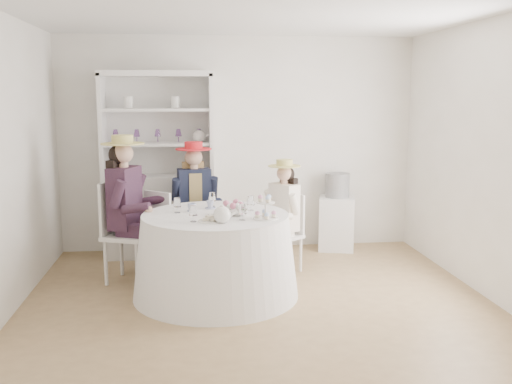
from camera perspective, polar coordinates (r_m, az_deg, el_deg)
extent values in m
plane|color=olive|center=(5.64, 0.12, -10.74)|extent=(4.50, 4.50, 0.00)
plane|color=white|center=(5.34, 0.13, 17.54)|extent=(4.50, 4.50, 0.00)
plane|color=silver|center=(7.31, -1.74, 4.80)|extent=(4.50, 0.00, 4.50)
plane|color=silver|center=(3.37, 4.16, -0.90)|extent=(4.50, 0.00, 4.50)
plane|color=silver|center=(5.53, -23.71, 2.44)|extent=(0.00, 4.50, 4.50)
plane|color=silver|center=(6.02, 21.94, 3.07)|extent=(0.00, 4.50, 4.50)
cone|color=white|center=(5.67, -4.05, -6.39)|extent=(1.63, 1.63, 0.80)
cylinder|color=white|center=(5.57, -4.10, -2.32)|extent=(1.43, 1.43, 0.02)
cube|color=silver|center=(7.17, -9.58, -2.31)|extent=(1.40, 0.73, 1.00)
cube|color=silver|center=(7.24, -9.74, 6.67)|extent=(1.32, 0.28, 1.22)
cube|color=silver|center=(7.02, -9.98, 11.56)|extent=(1.40, 0.73, 0.07)
cube|color=silver|center=(7.09, -15.07, 6.42)|extent=(0.13, 0.50, 1.22)
cube|color=silver|center=(7.02, -4.55, 6.69)|extent=(0.13, 0.50, 1.22)
cube|color=silver|center=(7.04, -9.78, 4.78)|extent=(1.30, 0.66, 0.03)
cube|color=silver|center=(7.02, -9.88, 8.12)|extent=(1.30, 0.66, 0.03)
sphere|color=white|center=(7.02, -5.71, 5.59)|extent=(0.16, 0.16, 0.16)
cube|color=silver|center=(7.43, 8.05, -3.09)|extent=(0.54, 0.54, 0.68)
cylinder|color=black|center=(7.34, 8.14, 0.68)|extent=(0.41, 0.41, 0.31)
cube|color=silver|center=(6.19, -12.67, -4.30)|extent=(0.57, 0.57, 0.04)
cylinder|color=silver|center=(6.03, -11.82, -7.16)|extent=(0.04, 0.04, 0.49)
cylinder|color=silver|center=(6.34, -10.42, -6.29)|extent=(0.04, 0.04, 0.49)
cylinder|color=silver|center=(6.19, -14.80, -6.85)|extent=(0.04, 0.04, 0.49)
cylinder|color=silver|center=(6.49, -13.29, -6.02)|extent=(0.04, 0.04, 0.49)
cube|color=silver|center=(6.22, -14.42, -1.48)|extent=(0.18, 0.41, 0.55)
cube|color=black|center=(6.12, -13.00, -0.55)|extent=(0.35, 0.45, 0.64)
cube|color=black|center=(6.03, -11.99, -3.79)|extent=(0.40, 0.27, 0.13)
cylinder|color=black|center=(6.05, -10.55, -6.96)|extent=(0.11, 0.11, 0.51)
cylinder|color=black|center=(5.88, -13.65, -0.21)|extent=(0.22, 0.16, 0.31)
cube|color=black|center=(6.20, -11.19, -3.38)|extent=(0.40, 0.27, 0.13)
cylinder|color=black|center=(6.22, -9.78, -6.46)|extent=(0.11, 0.11, 0.51)
cylinder|color=black|center=(6.29, -11.72, 0.48)|extent=(0.22, 0.16, 0.31)
cylinder|color=#D8A889|center=(6.07, -13.12, 2.65)|extent=(0.10, 0.10, 0.09)
sphere|color=#D8A889|center=(6.06, -13.16, 3.79)|extent=(0.21, 0.21, 0.21)
sphere|color=black|center=(6.08, -13.58, 3.64)|extent=(0.21, 0.21, 0.21)
cube|color=black|center=(6.13, -13.80, 1.22)|extent=(0.18, 0.28, 0.42)
cylinder|color=tan|center=(6.05, -13.20, 4.73)|extent=(0.44, 0.44, 0.01)
cylinder|color=tan|center=(6.04, -13.21, 5.15)|extent=(0.22, 0.22, 0.09)
cube|color=silver|center=(6.65, -6.09, -3.49)|extent=(0.46, 0.46, 0.04)
cylinder|color=silver|center=(6.53, -7.27, -5.90)|extent=(0.04, 0.04, 0.45)
cylinder|color=silver|center=(6.57, -4.42, -5.74)|extent=(0.04, 0.04, 0.45)
cylinder|color=silver|center=(6.84, -7.63, -5.18)|extent=(0.04, 0.04, 0.45)
cylinder|color=silver|center=(6.89, -4.91, -5.03)|extent=(0.04, 0.04, 0.45)
cube|color=silver|center=(6.77, -6.37, -0.86)|extent=(0.39, 0.08, 0.51)
cube|color=#181E31|center=(6.59, -6.18, -0.24)|extent=(0.39, 0.25, 0.60)
cube|color=tan|center=(6.59, -6.18, -0.24)|extent=(0.17, 0.24, 0.51)
cube|color=#181E31|center=(6.50, -6.75, -3.07)|extent=(0.18, 0.36, 0.12)
cylinder|color=#181E31|center=(6.44, -6.52, -6.02)|extent=(0.10, 0.10, 0.47)
cylinder|color=#181E31|center=(6.51, -7.98, 0.24)|extent=(0.12, 0.19, 0.28)
cube|color=#181E31|center=(6.53, -5.14, -2.99)|extent=(0.18, 0.36, 0.12)
cylinder|color=#181E31|center=(6.46, -4.89, -5.92)|extent=(0.10, 0.10, 0.47)
cylinder|color=#181E31|center=(6.58, -4.31, 0.40)|extent=(0.12, 0.19, 0.28)
cylinder|color=#D8A889|center=(6.55, -6.23, 2.51)|extent=(0.09, 0.09, 0.08)
sphere|color=#D8A889|center=(6.53, -6.25, 3.49)|extent=(0.19, 0.19, 0.19)
sphere|color=tan|center=(6.58, -6.30, 3.39)|extent=(0.19, 0.19, 0.19)
cube|color=tan|center=(6.65, -6.31, 1.36)|extent=(0.26, 0.12, 0.39)
cylinder|color=red|center=(6.52, -6.26, 4.29)|extent=(0.41, 0.41, 0.01)
cylinder|color=red|center=(6.52, -6.27, 4.65)|extent=(0.21, 0.21, 0.08)
cube|color=silver|center=(6.42, 2.69, -4.44)|extent=(0.50, 0.50, 0.04)
cylinder|color=silver|center=(6.47, 0.86, -6.21)|extent=(0.03, 0.03, 0.40)
cylinder|color=silver|center=(6.27, 2.69, -6.73)|extent=(0.03, 0.03, 0.40)
cylinder|color=silver|center=(6.67, 2.66, -5.75)|extent=(0.03, 0.03, 0.40)
cylinder|color=silver|center=(6.47, 4.49, -6.23)|extent=(0.03, 0.03, 0.40)
cube|color=silver|center=(6.48, 3.71, -2.11)|extent=(0.22, 0.29, 0.45)
cube|color=white|center=(6.36, 2.83, -1.50)|extent=(0.34, 0.37, 0.52)
cube|color=white|center=(6.38, 1.49, -3.85)|extent=(0.32, 0.28, 0.11)
cylinder|color=white|center=(6.37, 0.66, -6.40)|extent=(0.09, 0.09, 0.41)
cylinder|color=white|center=(6.45, 1.42, -0.76)|extent=(0.17, 0.16, 0.25)
cube|color=white|center=(6.27, 2.53, -4.10)|extent=(0.32, 0.28, 0.11)
cylinder|color=white|center=(6.25, 1.69, -6.70)|extent=(0.09, 0.09, 0.41)
cylinder|color=white|center=(6.19, 3.83, -1.21)|extent=(0.17, 0.16, 0.25)
cylinder|color=#D8A889|center=(6.31, 2.85, 0.99)|extent=(0.08, 0.08, 0.07)
sphere|color=#D8A889|center=(6.29, 2.85, 1.88)|extent=(0.17, 0.17, 0.17)
sphere|color=black|center=(6.33, 3.11, 1.80)|extent=(0.17, 0.17, 0.17)
cube|color=black|center=(6.38, 3.29, -0.06)|extent=(0.19, 0.22, 0.34)
cylinder|color=tan|center=(6.28, 2.86, 2.62)|extent=(0.36, 0.36, 0.01)
cylinder|color=tan|center=(6.28, 2.86, 2.94)|extent=(0.18, 0.18, 0.07)
cube|color=silver|center=(6.44, -8.65, -4.19)|extent=(0.55, 0.55, 0.04)
cylinder|color=silver|center=(6.51, -6.66, -6.03)|extent=(0.04, 0.04, 0.43)
cylinder|color=silver|center=(6.71, -8.69, -5.60)|extent=(0.04, 0.04, 0.43)
cylinder|color=silver|center=(6.29, -8.51, -6.64)|extent=(0.04, 0.04, 0.43)
cylinder|color=silver|center=(6.50, -10.56, -6.17)|extent=(0.04, 0.04, 0.43)
cube|color=silver|center=(6.26, -9.79, -2.16)|extent=(0.30, 0.26, 0.49)
imported|color=white|center=(5.72, -6.41, -1.58)|extent=(0.11, 0.11, 0.07)
imported|color=white|center=(5.84, -4.60, -1.31)|extent=(0.10, 0.10, 0.07)
imported|color=white|center=(5.75, -1.62, -1.46)|extent=(0.11, 0.11, 0.07)
imported|color=white|center=(5.49, -1.82, -2.11)|extent=(0.24, 0.24, 0.05)
sphere|color=#CB6585|center=(5.52, -1.52, -1.45)|extent=(0.06, 0.06, 0.06)
sphere|color=white|center=(5.55, -1.69, -1.38)|extent=(0.06, 0.06, 0.06)
sphere|color=#CB6585|center=(5.56, -2.04, -1.35)|extent=(0.06, 0.06, 0.06)
sphere|color=white|center=(5.56, -2.41, -1.37)|extent=(0.06, 0.06, 0.06)
sphere|color=#CB6585|center=(5.53, -2.63, -1.44)|extent=(0.06, 0.06, 0.06)
sphere|color=white|center=(5.49, -2.60, -1.51)|extent=(0.06, 0.06, 0.06)
sphere|color=#CB6585|center=(5.46, -2.33, -1.56)|extent=(0.06, 0.06, 0.06)
sphere|color=white|center=(5.46, -1.94, -1.57)|extent=(0.06, 0.06, 0.06)
sphere|color=#CB6585|center=(5.48, -1.62, -1.52)|extent=(0.06, 0.06, 0.06)
sphere|color=white|center=(5.18, -3.41, -2.30)|extent=(0.16, 0.16, 0.16)
cylinder|color=white|center=(5.18, -2.32, -2.18)|extent=(0.09, 0.03, 0.08)
cylinder|color=white|center=(5.16, -3.42, -1.43)|extent=(0.04, 0.04, 0.02)
cylinder|color=white|center=(5.25, -4.56, -2.90)|extent=(0.23, 0.23, 0.01)
cube|color=beige|center=(5.23, -5.04, -2.72)|extent=(0.05, 0.04, 0.03)
cube|color=beige|center=(5.24, -4.57, -2.54)|extent=(0.06, 0.05, 0.03)
cube|color=beige|center=(5.26, -4.09, -2.62)|extent=(0.06, 0.06, 0.03)
cube|color=beige|center=(5.28, -4.77, -2.47)|extent=(0.06, 0.06, 0.03)
cube|color=beige|center=(5.21, -4.26, -2.75)|extent=(0.06, 0.06, 0.03)
cylinder|color=white|center=(5.35, 0.96, -2.63)|extent=(0.23, 0.23, 0.01)
cylinder|color=white|center=(5.33, 0.96, -1.87)|extent=(0.02, 0.02, 0.16)
cylinder|color=white|center=(5.32, 0.97, -1.05)|extent=(0.17, 0.17, 0.01)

